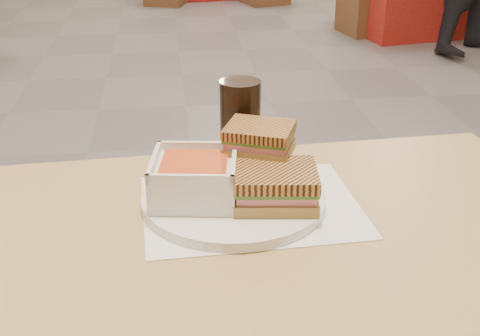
{
  "coord_description": "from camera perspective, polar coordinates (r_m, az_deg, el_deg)",
  "views": [
    {
      "loc": [
        -0.09,
        -2.88,
        1.23
      ],
      "look_at": [
        0.01,
        -2.0,
        0.82
      ],
      "focal_mm": 47.16,
      "sensor_mm": 36.0,
      "label": 1
    }
  ],
  "objects": [
    {
      "name": "soup_bowl",
      "position": [
        0.99,
        -4.14,
        -1.08
      ],
      "size": [
        0.15,
        0.15,
        0.07
      ],
      "color": "white",
      "rests_on": "plate"
    },
    {
      "name": "cola_glass",
      "position": [
        1.13,
        0.02,
        4.11
      ],
      "size": [
        0.07,
        0.07,
        0.16
      ],
      "color": "black",
      "rests_on": "main_table"
    },
    {
      "name": "panini_lower",
      "position": [
        0.97,
        3.19,
        -1.65
      ],
      "size": [
        0.14,
        0.12,
        0.06
      ],
      "color": "#A78545",
      "rests_on": "plate"
    },
    {
      "name": "tray_liner",
      "position": [
        1.01,
        1.0,
        -3.45
      ],
      "size": [
        0.35,
        0.28,
        0.0
      ],
      "color": "white",
      "rests_on": "main_table"
    },
    {
      "name": "plate",
      "position": [
        1.01,
        -0.6,
        -2.83
      ],
      "size": [
        0.29,
        0.29,
        0.02
      ],
      "color": "white",
      "rests_on": "tray_liner"
    },
    {
      "name": "panini_upper",
      "position": [
        1.03,
        1.77,
        2.63
      ],
      "size": [
        0.13,
        0.12,
        0.05
      ],
      "color": "#A78545",
      "rests_on": "panini_lower"
    },
    {
      "name": "main_table",
      "position": [
        0.96,
        -3.28,
        -13.29
      ],
      "size": [
        1.24,
        0.77,
        0.75
      ],
      "color": "tan",
      "rests_on": "ground"
    },
    {
      "name": "bg_chair_1l",
      "position": [
        5.55,
        11.59,
        14.24
      ],
      "size": [
        0.49,
        0.49,
        0.46
      ],
      "color": "brown",
      "rests_on": "ground"
    }
  ]
}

